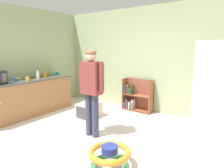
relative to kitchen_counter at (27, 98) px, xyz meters
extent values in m
plane|color=silver|center=(2.20, -0.24, -0.45)|extent=(12.00, 12.00, 0.00)
cube|color=#A2B386|center=(2.20, 2.09, 0.90)|extent=(5.20, 0.06, 2.70)
cube|color=#9EAF82|center=(-0.43, 0.57, 0.90)|extent=(0.06, 2.99, 2.70)
cube|color=#9A673E|center=(0.00, 0.00, -0.02)|extent=(0.60, 2.31, 0.86)
cube|color=#4B4A43|center=(0.00, 0.00, 0.43)|extent=(0.64, 2.35, 0.04)
sphere|color=silver|center=(0.31, -0.77, 0.11)|extent=(0.04, 0.04, 0.04)
sphere|color=silver|center=(0.31, 0.00, 0.11)|extent=(0.04, 0.04, 0.04)
sphere|color=silver|center=(0.31, 0.77, 0.11)|extent=(0.04, 0.04, 0.04)
cube|color=white|center=(4.08, 0.90, 0.44)|extent=(0.70, 0.68, 1.78)
cylinder|color=silver|center=(3.72, 0.73, 0.53)|extent=(0.02, 0.02, 0.50)
cube|color=#333333|center=(3.73, 0.90, 0.83)|extent=(0.01, 0.67, 0.01)
cube|color=brown|center=(1.69, 1.87, -0.03)|extent=(0.02, 0.28, 0.85)
cube|color=brown|center=(2.47, 1.87, -0.03)|extent=(0.02, 0.28, 0.85)
cube|color=brown|center=(2.08, 2.00, -0.03)|extent=(0.80, 0.02, 0.85)
cube|color=brown|center=(2.08, 1.87, -0.42)|extent=(0.76, 0.24, 0.02)
cube|color=brown|center=(2.08, 1.87, -0.02)|extent=(0.76, 0.24, 0.02)
cube|color=#863291|center=(1.73, 1.85, -0.33)|extent=(0.03, 0.17, 0.16)
cube|color=#2651A5|center=(1.73, 1.85, 0.11)|extent=(0.03, 0.17, 0.23)
cube|color=#464245|center=(1.78, 1.85, -0.28)|extent=(0.03, 0.17, 0.26)
cube|color=#B0301E|center=(1.79, 1.85, 0.12)|extent=(0.02, 0.17, 0.26)
cube|color=#444439|center=(1.82, 1.85, -0.30)|extent=(0.03, 0.17, 0.22)
cube|color=brown|center=(1.83, 1.85, 0.12)|extent=(0.02, 0.17, 0.26)
cube|color=beige|center=(1.88, 1.85, -0.32)|extent=(0.03, 0.17, 0.19)
cube|color=#32853D|center=(1.88, 1.85, 0.08)|extent=(0.03, 0.17, 0.17)
cube|color=silver|center=(1.98, 1.85, -0.28)|extent=(0.03, 0.17, 0.26)
cube|color=#404336|center=(1.94, 1.85, 0.11)|extent=(0.02, 0.17, 0.23)
cube|color=beige|center=(1.98, 1.85, -0.33)|extent=(0.02, 0.17, 0.17)
cylinder|color=#373A53|center=(2.00, 0.06, -0.04)|extent=(0.13, 0.13, 0.83)
cylinder|color=#373A53|center=(2.16, 0.06, -0.04)|extent=(0.13, 0.13, 0.83)
cube|color=brown|center=(2.08, 0.06, 0.68)|extent=(0.38, 0.22, 0.60)
cylinder|color=brown|center=(1.84, 0.06, 0.71)|extent=(0.09, 0.09, 0.51)
cylinder|color=brown|center=(2.32, 0.06, 0.71)|extent=(0.09, 0.09, 0.51)
sphere|color=beige|center=(2.08, 0.06, 1.07)|extent=(0.19, 0.19, 0.19)
ellipsoid|color=brown|center=(2.08, 0.06, 1.13)|extent=(0.20, 0.20, 0.13)
torus|color=#2D8D49|center=(2.95, -0.56, -0.42)|extent=(0.54, 0.54, 0.07)
torus|color=orange|center=(2.95, -0.56, -0.23)|extent=(0.60, 0.60, 0.08)
cylinder|color=navy|center=(2.95, -0.56, -0.18)|extent=(0.23, 0.23, 0.10)
cylinder|color=silver|center=(3.17, -0.56, -0.32)|extent=(0.02, 0.02, 0.18)
cylinder|color=silver|center=(2.84, -0.37, -0.32)|extent=(0.02, 0.02, 0.18)
cylinder|color=silver|center=(2.84, -0.76, -0.32)|extent=(0.02, 0.02, 0.18)
cube|color=beige|center=(1.36, 0.78, -0.27)|extent=(0.42, 0.54, 0.36)
cube|color=#424247|center=(1.36, 0.50, -0.27)|extent=(0.32, 0.01, 0.27)
cube|color=#515156|center=(0.19, -0.59, 0.59)|extent=(0.01, 0.10, 0.20)
ellipsoid|color=yellow|center=(-0.15, -0.10, 0.48)|extent=(0.11, 0.15, 0.04)
ellipsoid|color=yellow|center=(-0.14, -0.09, 0.48)|extent=(0.07, 0.16, 0.04)
ellipsoid|color=yellow|center=(-0.12, -0.09, 0.48)|extent=(0.07, 0.16, 0.04)
ellipsoid|color=yellow|center=(-0.11, -0.10, 0.48)|extent=(0.11, 0.15, 0.04)
cylinder|color=silver|center=(0.15, 0.25, 0.54)|extent=(0.07, 0.07, 0.18)
cylinder|color=silver|center=(0.15, 0.25, 0.65)|extent=(0.03, 0.03, 0.05)
cylinder|color=black|center=(0.15, 0.25, 0.69)|extent=(0.04, 0.03, 0.02)
cylinder|color=#9E661E|center=(0.14, 0.46, 0.54)|extent=(0.07, 0.07, 0.18)
cylinder|color=#9E661E|center=(0.14, 0.46, 0.65)|extent=(0.03, 0.03, 0.05)
cylinder|color=black|center=(0.14, 0.46, 0.69)|extent=(0.04, 0.03, 0.02)
cylinder|color=orange|center=(-0.14, 0.59, 0.50)|extent=(0.08, 0.08, 0.09)
cylinder|color=yellow|center=(0.21, -0.07, 0.50)|extent=(0.08, 0.08, 0.09)
cylinder|color=blue|center=(0.06, -0.29, 0.50)|extent=(0.08, 0.08, 0.09)
cylinder|color=teal|center=(-0.07, 1.00, 0.50)|extent=(0.08, 0.08, 0.09)
cylinder|color=red|center=(-0.01, 0.58, 0.50)|extent=(0.08, 0.08, 0.09)
camera|label=1|loc=(4.43, -2.60, 1.23)|focal=31.28mm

